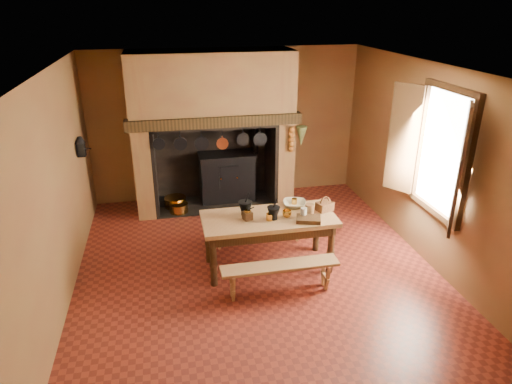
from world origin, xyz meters
The scene contains 28 objects.
floor centered at (0.00, 0.00, 0.00)m, with size 5.50×5.50×0.00m, color maroon.
ceiling centered at (0.00, 0.00, 2.80)m, with size 5.50×5.50×0.00m, color silver.
back_wall centered at (0.00, 2.75, 1.40)m, with size 5.00×0.02×2.80m, color olive.
wall_left centered at (-2.50, 0.00, 1.40)m, with size 0.02×5.50×2.80m, color olive.
wall_right centered at (2.50, 0.00, 1.40)m, with size 0.02×5.50×2.80m, color olive.
wall_front centered at (0.00, -2.75, 1.40)m, with size 5.00×0.02×2.80m, color olive.
chimney_breast centered at (-0.30, 2.31, 1.81)m, with size 2.95×0.96×2.80m.
iron_range centered at (-0.04, 2.45, 0.48)m, with size 1.12×0.55×1.60m.
hearth_pans centered at (-1.05, 2.22, 0.09)m, with size 0.51×0.62×0.20m.
hanging_pans centered at (-0.34, 1.81, 1.36)m, with size 1.92×0.29×0.27m.
onion_string centered at (1.00, 1.79, 1.33)m, with size 0.12×0.10×0.46m, color #B17120, non-canonical shape.
herb_bunch centered at (1.18, 1.79, 1.38)m, with size 0.20×0.20×0.35m, color #4B5628.
window centered at (2.35, -0.40, 1.70)m, with size 0.39×1.75×1.76m.
wall_coffee_mill centered at (-2.42, 1.55, 1.52)m, with size 0.23×0.16×0.31m.
work_table centered at (0.18, -0.04, 0.67)m, with size 1.85×0.82×0.80m.
bench_front centered at (0.18, -0.70, 0.32)m, with size 1.54×0.27×0.43m.
bench_back centered at (0.18, 0.65, 0.32)m, with size 1.54×0.27×0.43m.
mortar_large centered at (-0.13, 0.09, 0.91)m, with size 0.20×0.20×0.34m.
mortar_small centered at (0.22, -0.12, 0.90)m, with size 0.18×0.18×0.31m.
coffee_grinder centered at (-0.13, -0.06, 0.87)m, with size 0.17×0.14×0.18m.
brass_mug_a centered at (0.16, -0.15, 0.85)m, with size 0.09×0.09×0.10m, color #C5892D.
brass_mug_b centered at (0.64, 0.29, 0.85)m, with size 0.08×0.08×0.09m, color #C5892D.
mixing_bowl centered at (0.62, 0.21, 0.84)m, with size 0.33×0.33×0.08m, color beige.
stoneware_crock centered at (0.75, -0.09, 0.88)m, with size 0.12×0.12×0.16m, color brown.
glass_jar centered at (0.63, -0.17, 0.88)m, with size 0.09×0.09×0.15m, color beige.
wicker_basket centered at (1.00, 0.00, 0.87)m, with size 0.27×0.23×0.21m.
wooden_tray centered at (0.67, -0.28, 0.83)m, with size 0.32×0.23×0.06m, color #372411.
brass_cup centered at (0.42, -0.10, 0.85)m, with size 0.13×0.13×0.10m, color #C5892D.
Camera 1 is at (-1.15, -5.55, 3.58)m, focal length 32.00 mm.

